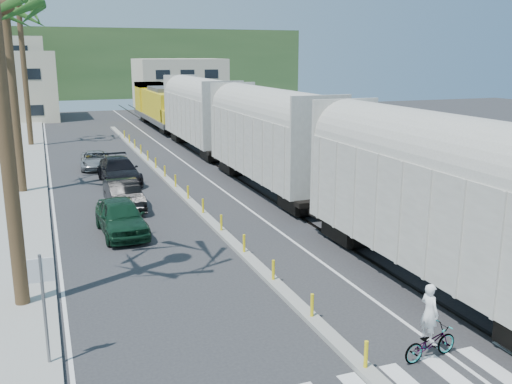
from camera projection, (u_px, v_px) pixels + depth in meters
ground at (345, 353)px, 15.00m from camera, size 140.00×140.00×0.00m
sidewalk at (21, 182)px, 34.82m from camera, size 3.00×90.00×0.15m
rails at (218, 160)px, 42.17m from camera, size 1.56×100.00×0.06m
median at (176, 188)px, 33.14m from camera, size 0.45×60.00×0.85m
lane_markings at (126, 175)px, 37.01m from camera, size 9.42×90.00×0.01m
freight_train at (237, 128)px, 37.53m from camera, size 3.00×60.94×5.85m
street_sign at (43, 295)px, 13.86m from camera, size 0.60×0.08×3.00m
buildings at (43, 79)px, 76.96m from camera, size 38.00×27.00×10.00m
hillside at (77, 63)px, 104.55m from camera, size 80.00×20.00×12.00m
car_lead at (121, 217)px, 24.76m from camera, size 2.26×4.74×1.56m
car_second at (124, 195)px, 28.84m from camera, size 1.81×4.47×1.44m
car_third at (119, 171)px, 34.60m from camera, size 2.57×5.44×1.53m
car_rear at (95, 160)px, 39.09m from camera, size 2.53×4.46×1.16m
cyclist at (430, 335)px, 14.59m from camera, size 0.98×1.80×2.07m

